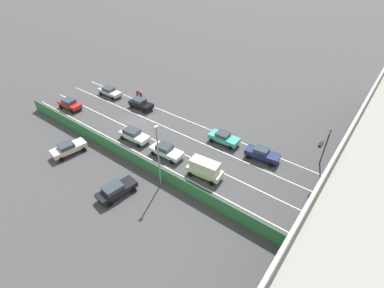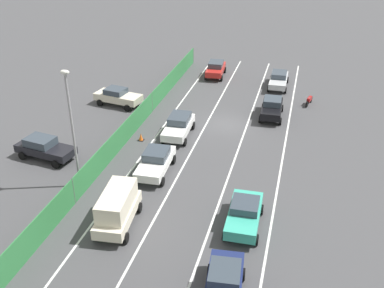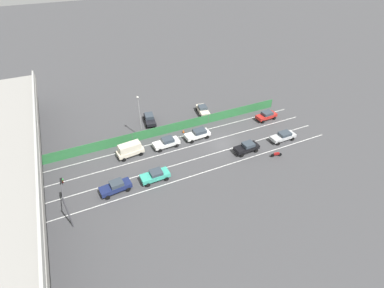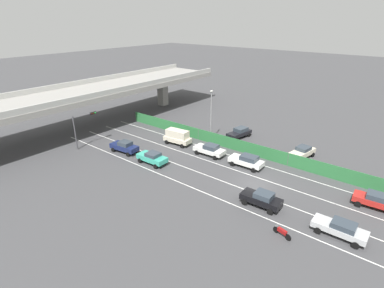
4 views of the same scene
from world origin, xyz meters
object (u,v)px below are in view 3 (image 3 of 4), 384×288
Objects in this scene: car_hatchback_white at (167,142)px; traffic_cone at (183,131)px; car_sedan_red at (267,115)px; car_sedan_silver at (283,136)px; street_lamp at (140,114)px; parked_sedan_dark at (150,119)px; car_sedan_white at (198,134)px; motorcycle at (276,154)px; parked_sedan_cream at (203,110)px; car_taxi_teal at (155,175)px; car_van_cream at (130,149)px; car_sedan_black at (247,147)px; traffic_light at (65,198)px; car_sedan_navy at (116,187)px.

car_hatchback_white is 5.18m from traffic_cone.
car_sedan_red is at bearing -89.57° from car_hatchback_white.
street_lamp is (11.33, 22.47, 4.04)m from car_sedan_silver.
car_sedan_white is at bearing -144.38° from parked_sedan_dark.
traffic_cone is at bearing -142.53° from parked_sedan_dark.
car_sedan_red is 2.25× the size of motorcycle.
car_sedan_silver is (-6.95, -13.44, -0.06)m from car_sedan_white.
car_sedan_red reaches higher than parked_sedan_cream.
car_sedan_silver is 5.23m from motorcycle.
car_van_cream is at bearing 14.14° from car_taxi_teal.
parked_sedan_cream is (7.27, 10.40, -0.01)m from car_sedan_red.
car_sedan_red reaches higher than traffic_cone.
car_sedan_red is at bearing -124.95° from parked_sedan_cream.
car_sedan_silver reaches higher than traffic_cone.
car_sedan_red is at bearing -89.57° from car_sedan_white.
parked_sedan_cream is (7.38, -4.67, -0.02)m from car_sedan_white.
traffic_light reaches higher than car_sedan_black.
car_sedan_black is at bearing -175.94° from parked_sedan_cream.
car_sedan_red is 1.00× the size of car_sedan_black.
car_van_cream is 7.18× the size of traffic_cone.
street_lamp is (-4.30, 2.81, 4.00)m from parked_sedan_dark.
car_taxi_teal is at bearing 147.42° from car_hatchback_white.
car_van_cream is at bearing -29.28° from car_sedan_navy.
car_sedan_silver is 7.25m from car_sedan_red.
car_sedan_silver is at bearing -109.56° from car_hatchback_white.
car_sedan_red is (0.16, -21.07, 0.01)m from car_hatchback_white.
car_sedan_silver is 25.49m from street_lamp.
parked_sedan_cream is (7.43, -10.67, 0.01)m from car_hatchback_white.
traffic_cone is at bearing -57.46° from car_hatchback_white.
car_sedan_black is 0.91× the size of parked_sedan_cream.
car_van_cream is at bearing 144.41° from parked_sedan_dark.
car_sedan_navy reaches higher than parked_sedan_cream.
car_sedan_black is at bearing -141.02° from car_sedan_white.
parked_sedan_cream is at bearing 31.46° from car_sedan_silver.
motorcycle is 0.41× the size of parked_sedan_cream.
street_lamp reaches higher than traffic_light.
traffic_light is at bearing 132.70° from car_van_cream.
car_sedan_black is at bearing -90.07° from car_sedan_navy.
car_sedan_white is 3.25m from traffic_cone.
car_sedan_silver is at bearing -50.97° from motorcycle.
car_sedan_navy reaches higher than car_sedan_black.
car_sedan_black is 14.46m from parked_sedan_cream.
car_sedan_navy reaches higher than car_taxi_teal.
car_taxi_teal is at bearing 137.98° from traffic_cone.
parked_sedan_dark reaches higher than car_hatchback_white.
motorcycle is at bearing -115.59° from car_van_cream.
car_sedan_black is 19.72m from parked_sedan_dark.
parked_sedan_dark is at bearing -35.59° from car_van_cream.
traffic_light is (-18.07, 16.45, 2.83)m from parked_sedan_dark.
parked_sedan_dark reaches higher than car_sedan_silver.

